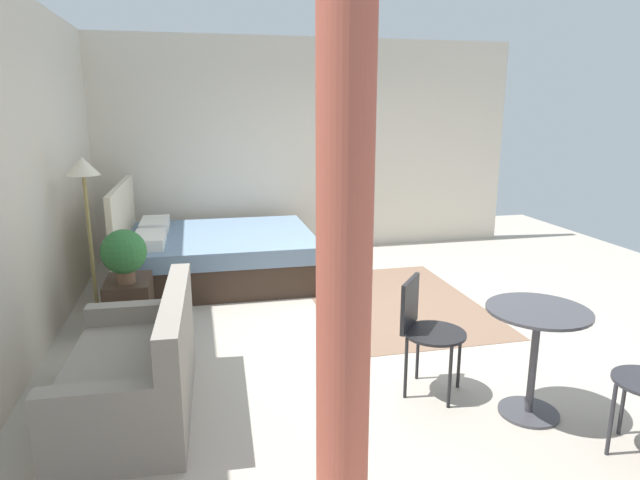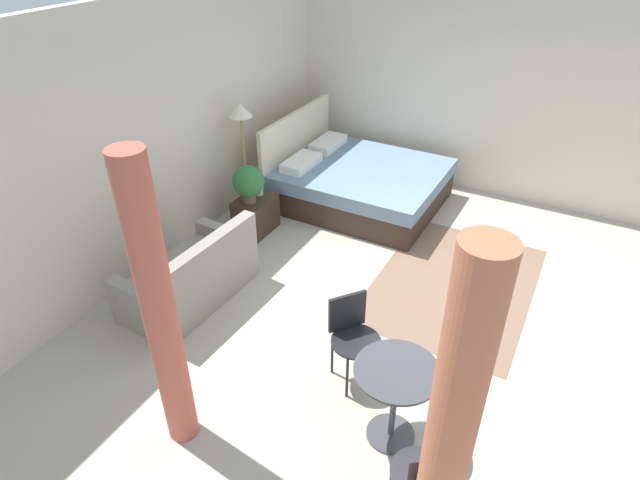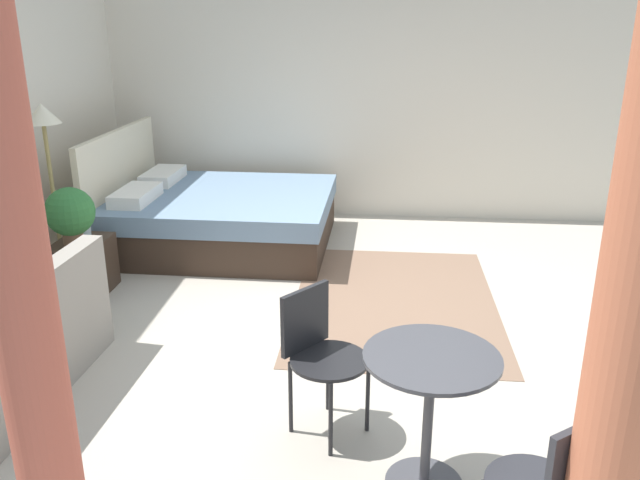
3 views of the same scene
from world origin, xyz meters
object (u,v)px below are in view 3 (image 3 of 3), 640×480
(floor_lamp, at_px, (45,135))
(bed, at_px, (218,216))
(balcony_table, at_px, (429,397))
(cafe_chair_near_couch, at_px, (319,346))
(vase, at_px, (82,225))
(nightstand, at_px, (83,268))
(potted_plant, at_px, (70,213))
(couch, at_px, (7,353))

(floor_lamp, bearing_deg, bed, -48.49)
(balcony_table, xyz_separation_m, cafe_chair_near_couch, (0.45, 0.58, -0.01))
(floor_lamp, xyz_separation_m, balcony_table, (-2.43, -3.06, -0.77))
(bed, bearing_deg, cafe_chair_near_couch, -156.11)
(vase, bearing_deg, nightstand, -170.35)
(cafe_chair_near_couch, bearing_deg, nightstand, 52.22)
(bed, bearing_deg, potted_plant, 150.27)
(couch, distance_m, nightstand, 1.51)
(nightstand, distance_m, floor_lamp, 1.15)
(vase, xyz_separation_m, floor_lamp, (0.19, 0.32, 0.72))
(nightstand, height_order, balcony_table, balcony_table)
(bed, xyz_separation_m, cafe_chair_near_couch, (-3.00, -1.33, 0.21))
(couch, relative_size, cafe_chair_near_couch, 1.79)
(potted_plant, xyz_separation_m, balcony_table, (-2.02, -2.72, -0.23))
(bed, distance_m, vase, 1.50)
(potted_plant, distance_m, balcony_table, 3.40)
(vase, bearing_deg, cafe_chair_near_couch, -129.46)
(nightstand, height_order, potted_plant, potted_plant)
(nightstand, bearing_deg, bed, -31.55)
(bed, distance_m, balcony_table, 3.95)
(bed, distance_m, couch, 2.90)
(vase, distance_m, floor_lamp, 0.81)
(cafe_chair_near_couch, bearing_deg, bed, 23.89)
(potted_plant, xyz_separation_m, vase, (0.22, 0.02, -0.17))
(couch, bearing_deg, floor_lamp, 16.67)
(couch, height_order, floor_lamp, floor_lamp)
(bed, bearing_deg, floor_lamp, 131.51)
(potted_plant, bearing_deg, couch, -171.84)
(floor_lamp, bearing_deg, nightstand, -132.28)
(balcony_table, height_order, cafe_chair_near_couch, cafe_chair_near_couch)
(balcony_table, bearing_deg, potted_plant, 53.45)
(nightstand, relative_size, floor_lamp, 0.35)
(bed, height_order, nightstand, bed)
(couch, xyz_separation_m, vase, (1.61, 0.22, 0.30))
(couch, xyz_separation_m, cafe_chair_near_couch, (-0.17, -1.95, 0.24))
(couch, relative_size, vase, 7.28)
(floor_lamp, relative_size, balcony_table, 2.10)
(bed, bearing_deg, nightstand, 148.45)
(bed, distance_m, floor_lamp, 1.84)
(floor_lamp, relative_size, cafe_chair_near_couch, 1.88)
(potted_plant, relative_size, cafe_chair_near_couch, 0.59)
(bed, relative_size, balcony_table, 2.95)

